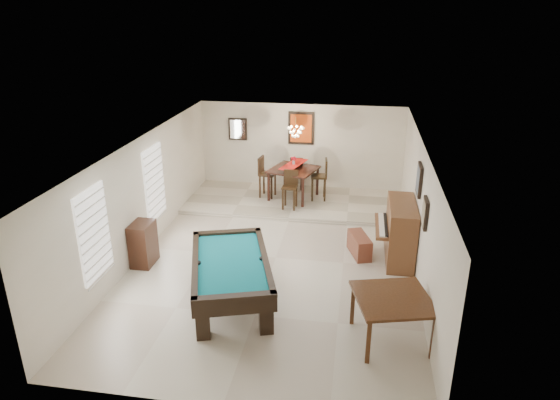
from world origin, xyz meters
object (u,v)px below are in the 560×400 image
(upright_piano, at_px, (393,231))
(dining_chair_west, at_px, (268,177))
(square_table, at_px, (391,319))
(piano_bench, at_px, (359,245))
(dining_table, at_px, (293,181))
(flower_vase, at_px, (294,160))
(apothecary_chest, at_px, (143,244))
(dining_chair_east, at_px, (319,179))
(pool_table, at_px, (231,282))
(chandelier, at_px, (296,128))
(dining_chair_south, at_px, (290,190))
(dining_chair_north, at_px, (297,172))

(upright_piano, relative_size, dining_chair_west, 1.35)
(square_table, bearing_deg, piano_bench, 100.31)
(dining_table, bearing_deg, dining_chair_west, -179.09)
(flower_vase, bearing_deg, upright_piano, -49.32)
(apothecary_chest, height_order, dining_chair_east, dining_chair_east)
(upright_piano, xyz_separation_m, piano_bench, (-0.71, 0.06, -0.42))
(flower_vase, bearing_deg, dining_chair_west, -179.09)
(pool_table, distance_m, upright_piano, 3.82)
(dining_table, bearing_deg, piano_bench, -57.47)
(dining_chair_west, relative_size, chandelier, 1.94)
(piano_bench, distance_m, dining_chair_south, 2.93)
(upright_piano, relative_size, chandelier, 2.61)
(square_table, xyz_separation_m, flower_vase, (-2.45, 6.00, 0.81))
(chandelier, bearing_deg, flower_vase, 107.25)
(square_table, height_order, dining_table, dining_table)
(piano_bench, xyz_separation_m, dining_chair_south, (-1.90, 2.19, 0.40))
(piano_bench, xyz_separation_m, flower_vase, (-1.90, 2.98, 0.99))
(upright_piano, distance_m, piano_bench, 0.83)
(dining_table, relative_size, chandelier, 1.99)
(pool_table, bearing_deg, dining_table, 67.65)
(flower_vase, height_order, dining_chair_west, flower_vase)
(upright_piano, relative_size, piano_bench, 1.85)
(dining_table, height_order, dining_chair_north, dining_chair_north)
(upright_piano, relative_size, apothecary_chest, 1.64)
(chandelier, bearing_deg, piano_bench, -56.35)
(square_table, distance_m, dining_chair_north, 7.20)
(upright_piano, bearing_deg, dining_chair_south, 139.17)
(pool_table, xyz_separation_m, apothecary_chest, (-2.24, 1.15, 0.05))
(square_table, distance_m, piano_bench, 3.08)
(apothecary_chest, bearing_deg, upright_piano, 11.79)
(dining_chair_west, distance_m, dining_chair_east, 1.45)
(apothecary_chest, distance_m, dining_table, 4.95)
(square_table, distance_m, apothecary_chest, 5.47)
(dining_chair_south, bearing_deg, dining_chair_west, 137.85)
(upright_piano, height_order, dining_chair_east, upright_piano)
(pool_table, height_order, dining_chair_north, dining_chair_north)
(pool_table, distance_m, dining_table, 5.32)
(dining_table, xyz_separation_m, chandelier, (0.07, -0.23, 1.59))
(upright_piano, distance_m, chandelier, 4.09)
(apothecary_chest, bearing_deg, dining_table, 56.98)
(piano_bench, xyz_separation_m, dining_chair_north, (-1.90, 3.75, 0.39))
(flower_vase, relative_size, dining_chair_east, 0.20)
(dining_chair_north, bearing_deg, square_table, 111.12)
(piano_bench, bearing_deg, dining_chair_south, 130.83)
(upright_piano, relative_size, dining_chair_east, 1.34)
(piano_bench, height_order, dining_chair_west, dining_chair_west)
(square_table, xyz_separation_m, dining_chair_east, (-1.74, 6.01, 0.29))
(flower_vase, height_order, dining_chair_north, flower_vase)
(square_table, relative_size, apothecary_chest, 1.26)
(pool_table, xyz_separation_m, dining_chair_north, (0.46, 6.07, 0.19))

